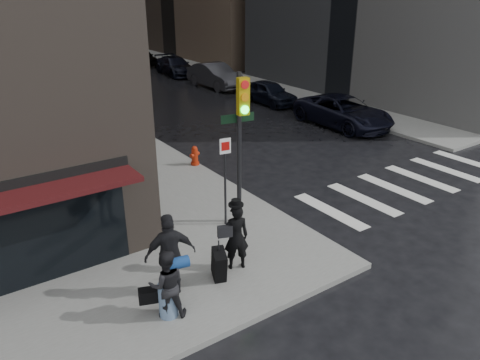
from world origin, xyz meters
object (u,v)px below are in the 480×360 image
object	(u,v)px
traffic_light	(239,130)
parked_car_0	(343,111)
fire_hydrant	(195,156)
parked_car_3	(175,66)
man_overcoat	(233,242)
parked_car_5	(119,50)
parked_car_1	(269,92)
parked_car_4	(142,57)
man_jeans	(167,284)
parked_car_2	(215,76)
man_greycoat	(170,255)

from	to	relation	value
traffic_light	parked_car_0	size ratio (longest dim) A/B	0.82
traffic_light	fire_hydrant	distance (m)	5.82
parked_car_0	parked_car_3	size ratio (longest dim) A/B	1.13
man_overcoat	parked_car_5	xyz separation A→B (m)	(11.84, 37.75, -0.27)
parked_car_0	fire_hydrant	bearing A→B (deg)	-173.89
parked_car_3	parked_car_5	distance (m)	11.95
parked_car_1	parked_car_4	xyz separation A→B (m)	(-0.35, 17.93, 0.02)
parked_car_0	parked_car_3	distance (m)	17.93
parked_car_0	parked_car_1	world-z (taller)	parked_car_0
man_overcoat	traffic_light	size ratio (longest dim) A/B	0.43
man_jeans	parked_car_2	world-z (taller)	man_jeans
man_greycoat	fire_hydrant	xyz separation A→B (m)	(4.59, 6.98, -0.67)
man_overcoat	man_jeans	bearing A→B (deg)	37.81
parked_car_1	parked_car_2	distance (m)	5.98
man_overcoat	parked_car_2	world-z (taller)	man_overcoat
man_jeans	parked_car_1	bearing A→B (deg)	-113.76
man_overcoat	man_greycoat	bearing A→B (deg)	19.35
man_overcoat	parked_car_4	world-z (taller)	man_overcoat
man_overcoat	man_greycoat	size ratio (longest dim) A/B	0.96
traffic_light	parked_car_4	size ratio (longest dim) A/B	1.08
fire_hydrant	parked_car_2	distance (m)	15.65
man_overcoat	man_jeans	world-z (taller)	man_overcoat
parked_car_2	parked_car_3	xyz separation A→B (m)	(-0.05, 5.98, -0.12)
parked_car_0	parked_car_5	distance (m)	29.88
parked_car_2	parked_car_3	world-z (taller)	parked_car_2
man_overcoat	parked_car_0	xyz separation A→B (m)	(12.13, 7.86, -0.19)
man_overcoat	traffic_light	distance (m)	3.28
man_greycoat	parked_car_3	world-z (taller)	man_greycoat
fire_hydrant	parked_car_4	size ratio (longest dim) A/B	0.19
man_greycoat	traffic_light	size ratio (longest dim) A/B	0.45
parked_car_1	parked_car_3	world-z (taller)	parked_car_3
parked_car_1	parked_car_2	bearing A→B (deg)	91.18
traffic_light	man_overcoat	bearing A→B (deg)	-118.95
man_overcoat	parked_car_5	size ratio (longest dim) A/B	0.46
traffic_light	parked_car_2	world-z (taller)	traffic_light
parked_car_2	parked_car_5	world-z (taller)	parked_car_2
parked_car_0	parked_car_2	xyz separation A→B (m)	(-0.23, 11.95, 0.06)
parked_car_1	parked_car_2	size ratio (longest dim) A/B	0.81
man_overcoat	parked_car_4	bearing A→B (deg)	-89.54
traffic_light	parked_car_2	size ratio (longest dim) A/B	0.90
man_greycoat	parked_car_3	size ratio (longest dim) A/B	0.42
parked_car_1	parked_car_3	distance (m)	11.95
man_overcoat	parked_car_4	xyz separation A→B (m)	(11.67, 31.77, -0.25)
parked_car_0	parked_car_1	distance (m)	5.98
man_jeans	man_overcoat	bearing A→B (deg)	-142.28
man_greycoat	traffic_light	distance (m)	4.23
man_overcoat	traffic_light	xyz separation A→B (m)	(1.57, 1.97, 2.10)
man_overcoat	fire_hydrant	world-z (taller)	man_overcoat
parked_car_3	parked_car_2	bearing A→B (deg)	-84.49
man_overcoat	parked_car_4	size ratio (longest dim) A/B	0.46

